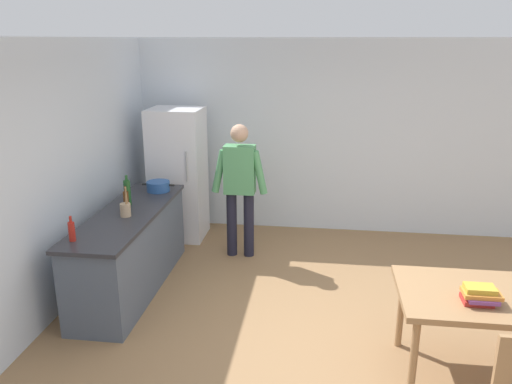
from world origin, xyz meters
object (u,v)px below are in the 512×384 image
Objects in this scene: bottle_wine_green at (127,192)px; refrigerator at (178,174)px; cooking_pot at (158,186)px; utensil_jar at (126,209)px; dining_table at (488,303)px; bottle_beer_brown at (126,200)px; book_stack at (480,295)px; bottle_sauce_red at (72,231)px; person at (240,182)px.

refrigerator is at bearing 82.09° from bottle_wine_green.
cooking_pot is (-0.02, -0.80, 0.06)m from refrigerator.
dining_table is at bearing -16.03° from utensil_jar.
bottle_beer_brown reaches higher than cooking_pot.
bottle_beer_brown is 0.93× the size of book_stack.
dining_table is 4.12× the size of bottle_wine_green.
bottle_sauce_red is at bearing -99.77° from cooking_pot.
utensil_jar is (-0.05, -0.93, 0.02)m from cooking_pot.
book_stack is (2.23, -2.30, -0.16)m from person.
utensil_jar is at bearing -92.93° from cooking_pot.
dining_table is (3.30, -2.70, -0.23)m from refrigerator.
bottle_beer_brown is (-1.09, -0.96, 0.03)m from person.
bottle_wine_green reaches higher than cooking_pot.
cooking_pot is 1.54× the size of bottle_beer_brown.
cooking_pot is 1.66m from bottle_sauce_red.
person reaches higher than bottle_wine_green.
person is 4.25× the size of cooking_pot.
cooking_pot is (-3.32, 1.90, 0.29)m from dining_table.
bottle_sauce_red is (-0.28, -1.64, 0.04)m from cooking_pot.
refrigerator is at bearing 140.71° from dining_table.
dining_table is 5.03× the size of book_stack.
bottle_beer_brown is at bearing 160.97° from dining_table.
refrigerator reaches higher than bottle_wine_green.
person reaches higher than cooking_pot.
utensil_jar is (-1.01, -1.18, 0.00)m from person.
cooking_pot is 1.18× the size of bottle_wine_green.
refrigerator is 1.06× the size of person.
refrigerator reaches higher than dining_table.
bottle_beer_brown is 0.94m from bottle_sauce_red.
book_stack is (3.24, -1.12, -0.16)m from utensil_jar.
dining_table is 3.83m from cooking_pot.
bottle_sauce_red is 0.86× the size of book_stack.
refrigerator is at bearing 83.00° from bottle_sauce_red.
bottle_wine_green is 1.42× the size of bottle_sauce_red.
bottle_beer_brown reaches higher than bottle_sauce_red.
book_stack is at bearing -24.03° from bottle_wine_green.
cooking_pot is at bearing 87.07° from utensil_jar.
refrigerator is 7.50× the size of bottle_sauce_red.
utensil_jar is 1.15× the size of book_stack.
dining_table is at bearing -39.29° from refrigerator.
dining_table is 3.66m from bottle_beer_brown.
refrigerator reaches higher than cooking_pot.
utensil_jar is at bearing -130.71° from person.
bottle_beer_brown is at bearing 80.46° from bottle_sauce_red.
person is at bearing 35.11° from bottle_wine_green.
book_stack is at bearing -19.07° from utensil_jar.
utensil_jar is 1.33× the size of bottle_sauce_red.
bottle_wine_green reaches higher than utensil_jar.
cooking_pot is 1.25× the size of utensil_jar.
bottle_wine_green is at bearing 84.14° from bottle_sauce_red.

